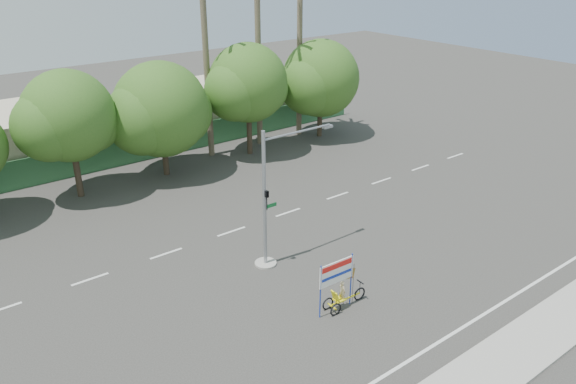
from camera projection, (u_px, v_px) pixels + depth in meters
ground at (357, 282)px, 26.68m from camera, size 120.00×120.00×0.00m
sidewalk_near at (496, 368)px, 21.23m from camera, size 50.00×2.40×0.12m
fence at (157, 145)px, 41.85m from camera, size 38.00×0.08×2.00m
building_right at (217, 104)px, 49.25m from camera, size 14.00×8.00×3.60m
tree_left at (68, 119)px, 33.75m from camera, size 6.66×5.60×8.07m
tree_center at (160, 112)px, 37.33m from camera, size 7.62×6.40×7.85m
tree_right at (247, 86)px, 40.91m from camera, size 6.90×5.80×8.36m
tree_far_right at (320, 81)px, 45.05m from camera, size 7.38×6.20×7.94m
palm_tall at (257, 7)px, 41.02m from camera, size 3.73×3.79×17.45m
palm_mid at (300, 18)px, 43.68m from camera, size 3.73×3.79×15.45m
palm_short at (205, 35)px, 39.16m from camera, size 3.73×3.79×14.45m
traffic_signal at (270, 210)px, 27.16m from camera, size 4.72×1.10×7.00m
trike_billboard at (340, 288)px, 24.35m from camera, size 2.66×0.62×2.61m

